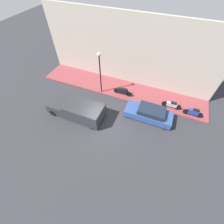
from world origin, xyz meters
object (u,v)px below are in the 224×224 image
object	(u,v)px
delivery_van	(77,109)
motorcycle_black	(123,91)
parked_car	(149,113)
streetlamp	(100,66)
motorcycle_blue	(193,112)
scooter_silver	(172,105)

from	to	relation	value
delivery_van	motorcycle_black	world-z (taller)	delivery_van
parked_car	motorcycle_black	xyz separation A→B (m)	(1.98, 3.28, -0.02)
streetlamp	motorcycle_black	bearing A→B (deg)	-79.32
motorcycle_black	motorcycle_blue	distance (m)	7.11
delivery_van	motorcycle_blue	distance (m)	10.90
parked_car	motorcycle_black	bearing A→B (deg)	58.91
delivery_van	motorcycle_blue	xyz separation A→B (m)	(3.94, -10.16, -0.23)
scooter_silver	delivery_van	bearing A→B (deg)	117.31
motorcycle_blue	streetlamp	distance (m)	9.80
motorcycle_black	delivery_van	bearing A→B (deg)	144.13
scooter_silver	streetlamp	distance (m)	7.91
delivery_van	scooter_silver	world-z (taller)	delivery_van
motorcycle_blue	streetlamp	bearing A→B (deg)	90.90
scooter_silver	streetlamp	xyz separation A→B (m)	(-0.41, 7.40, 2.76)
parked_car	motorcycle_blue	size ratio (longest dim) A/B	2.45
parked_car	delivery_van	world-z (taller)	delivery_van
motorcycle_black	scooter_silver	bearing A→B (deg)	-90.26
scooter_silver	motorcycle_blue	xyz separation A→B (m)	(-0.26, -2.02, 0.04)
delivery_van	motorcycle_black	bearing A→B (deg)	-35.87
motorcycle_blue	motorcycle_black	bearing A→B (deg)	87.68
delivery_van	streetlamp	size ratio (longest dim) A/B	1.16
parked_car	streetlamp	distance (m)	6.40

